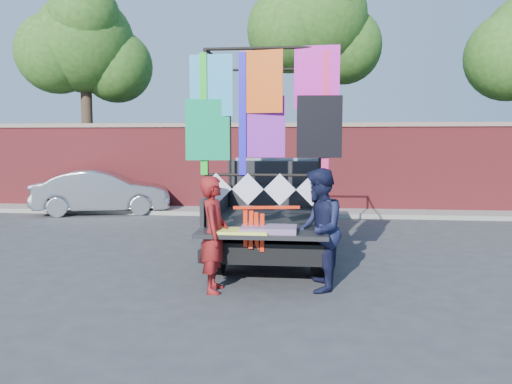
# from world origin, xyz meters

# --- Properties ---
(ground) EXTENTS (90.00, 90.00, 0.00)m
(ground) POSITION_xyz_m (0.00, 0.00, 0.00)
(ground) COLOR #38383A
(ground) RESTS_ON ground
(brick_wall) EXTENTS (30.00, 0.45, 2.61)m
(brick_wall) POSITION_xyz_m (0.00, 7.00, 1.33)
(brick_wall) COLOR maroon
(brick_wall) RESTS_ON ground
(curb) EXTENTS (30.00, 1.20, 0.12)m
(curb) POSITION_xyz_m (0.00, 6.30, 0.06)
(curb) COLOR gray
(curb) RESTS_ON ground
(tree_left) EXTENTS (4.20, 3.30, 7.05)m
(tree_left) POSITION_xyz_m (-6.48, 8.12, 5.12)
(tree_left) COLOR #38281C
(tree_left) RESTS_ON ground
(tree_mid) EXTENTS (4.20, 3.30, 7.73)m
(tree_mid) POSITION_xyz_m (1.02, 8.12, 5.70)
(tree_mid) COLOR #38281C
(tree_mid) RESTS_ON ground
(pickup_truck) EXTENTS (2.16, 5.43, 3.42)m
(pickup_truck) POSITION_xyz_m (0.21, 1.98, 0.86)
(pickup_truck) COLOR black
(pickup_truck) RESTS_ON ground
(sedan) EXTENTS (3.99, 2.27, 1.24)m
(sedan) POSITION_xyz_m (-5.03, 5.88, 0.62)
(sedan) COLOR #B8BBC0
(sedan) RESTS_ON ground
(woman) EXTENTS (0.43, 0.62, 1.62)m
(woman) POSITION_xyz_m (-0.45, -1.08, 0.81)
(woman) COLOR maroon
(woman) RESTS_ON ground
(man) EXTENTS (0.66, 0.85, 1.72)m
(man) POSITION_xyz_m (0.99, -0.87, 0.86)
(man) COLOR #161937
(man) RESTS_ON ground
(streamer_bundle) EXTENTS (0.92, 0.19, 0.64)m
(streamer_bundle) POSITION_xyz_m (0.17, -0.99, 0.99)
(streamer_bundle) COLOR #F62C0D
(streamer_bundle) RESTS_ON ground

